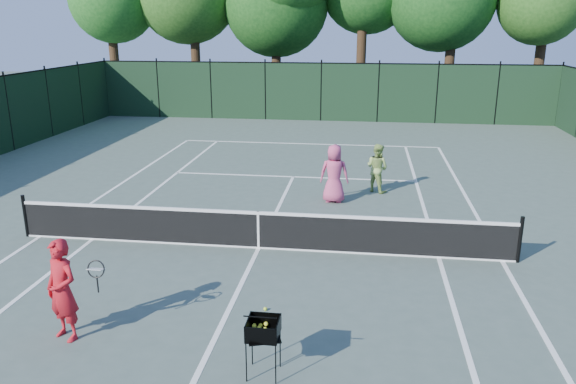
# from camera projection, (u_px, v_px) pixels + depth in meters

# --- Properties ---
(ground) EXTENTS (90.00, 90.00, 0.00)m
(ground) POSITION_uv_depth(u_px,v_px,m) (259.00, 248.00, 13.12)
(ground) COLOR #47574D
(ground) RESTS_ON ground
(sideline_doubles_left) EXTENTS (0.10, 23.77, 0.01)m
(sideline_doubles_left) POSITION_uv_depth(u_px,v_px,m) (40.00, 237.00, 13.83)
(sideline_doubles_left) COLOR white
(sideline_doubles_left) RESTS_ON ground
(sideline_doubles_right) EXTENTS (0.10, 23.77, 0.01)m
(sideline_doubles_right) POSITION_uv_depth(u_px,v_px,m) (502.00, 261.00, 12.40)
(sideline_doubles_right) COLOR white
(sideline_doubles_right) RESTS_ON ground
(sideline_singles_left) EXTENTS (0.10, 23.77, 0.01)m
(sideline_singles_left) POSITION_uv_depth(u_px,v_px,m) (93.00, 239.00, 13.65)
(sideline_singles_left) COLOR white
(sideline_singles_left) RESTS_ON ground
(sideline_singles_right) EXTENTS (0.10, 23.77, 0.01)m
(sideline_singles_right) POSITION_uv_depth(u_px,v_px,m) (439.00, 258.00, 12.58)
(sideline_singles_right) COLOR white
(sideline_singles_right) RESTS_ON ground
(baseline_far) EXTENTS (10.97, 0.10, 0.01)m
(baseline_far) POSITION_uv_depth(u_px,v_px,m) (309.00, 144.00, 24.39)
(baseline_far) COLOR white
(baseline_far) RESTS_ON ground
(service_line_far) EXTENTS (8.23, 0.10, 0.01)m
(service_line_far) POSITION_uv_depth(u_px,v_px,m) (293.00, 177.00, 19.19)
(service_line_far) COLOR white
(service_line_far) RESTS_ON ground
(center_service_line) EXTENTS (0.10, 12.80, 0.01)m
(center_service_line) POSITION_uv_depth(u_px,v_px,m) (259.00, 248.00, 13.12)
(center_service_line) COLOR white
(center_service_line) RESTS_ON ground
(tennis_net) EXTENTS (11.69, 0.09, 1.06)m
(tennis_net) POSITION_uv_depth(u_px,v_px,m) (258.00, 229.00, 12.98)
(tennis_net) COLOR black
(tennis_net) RESTS_ON ground
(fence_far) EXTENTS (24.00, 0.05, 3.00)m
(fence_far) POSITION_uv_depth(u_px,v_px,m) (321.00, 92.00, 29.75)
(fence_far) COLOR black
(fence_far) RESTS_ON ground
(coach) EXTENTS (1.08, 0.64, 1.74)m
(coach) POSITION_uv_depth(u_px,v_px,m) (62.00, 290.00, 9.16)
(coach) COLOR red
(coach) RESTS_ON ground
(player_pink) EXTENTS (0.85, 0.56, 1.72)m
(player_pink) POSITION_uv_depth(u_px,v_px,m) (334.00, 174.00, 16.28)
(player_pink) COLOR #C34572
(player_pink) RESTS_ON ground
(player_green) EXTENTS (0.93, 0.89, 1.51)m
(player_green) POSITION_uv_depth(u_px,v_px,m) (377.00, 168.00, 17.33)
(player_green) COLOR #9ABB5D
(player_green) RESTS_ON ground
(ball_hopper) EXTENTS (0.60, 0.60, 0.91)m
(ball_hopper) POSITION_uv_depth(u_px,v_px,m) (263.00, 329.00, 8.21)
(ball_hopper) COLOR black
(ball_hopper) RESTS_ON ground
(loose_ball_midcourt) EXTENTS (0.07, 0.07, 0.07)m
(loose_ball_midcourt) POSITION_uv_depth(u_px,v_px,m) (265.00, 309.00, 10.27)
(loose_ball_midcourt) COLOR #C8EA2F
(loose_ball_midcourt) RESTS_ON ground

